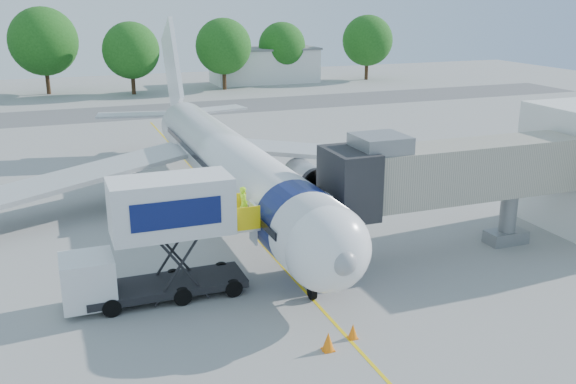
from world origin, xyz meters
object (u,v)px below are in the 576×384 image
object	(u,v)px
jet_bridge	(440,174)
ground_tug	(425,336)
aircraft	(228,163)
catering_hiloader	(157,240)

from	to	relation	value
jet_bridge	ground_tug	distance (m)	10.71
aircraft	jet_bridge	bearing A→B (deg)	-54.30
catering_hiloader	ground_tug	xyz separation A→B (m)	(8.44, -8.24, -1.99)
aircraft	jet_bridge	distance (m)	13.77
jet_bridge	catering_hiloader	world-z (taller)	jet_bridge
aircraft	catering_hiloader	world-z (taller)	aircraft
aircraft	jet_bridge	xyz separation A→B (m)	(7.99, -11.12, 1.39)
aircraft	jet_bridge	world-z (taller)	aircraft
jet_bridge	catering_hiloader	distance (m)	14.35
aircraft	jet_bridge	size ratio (longest dim) A/B	2.71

